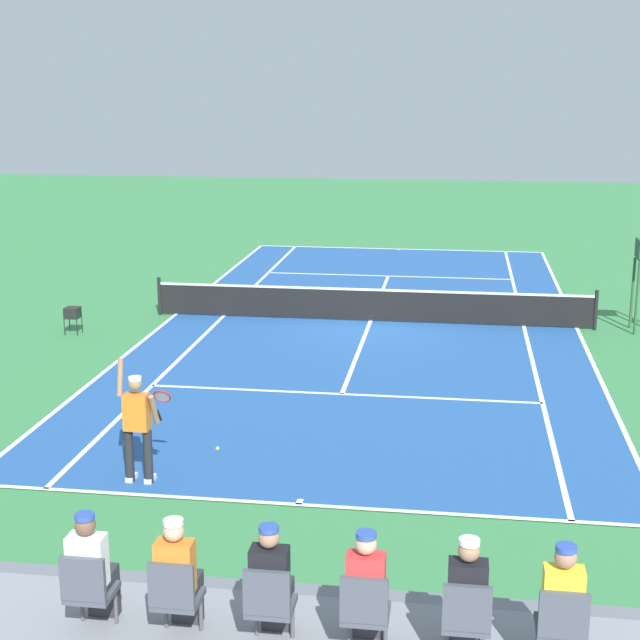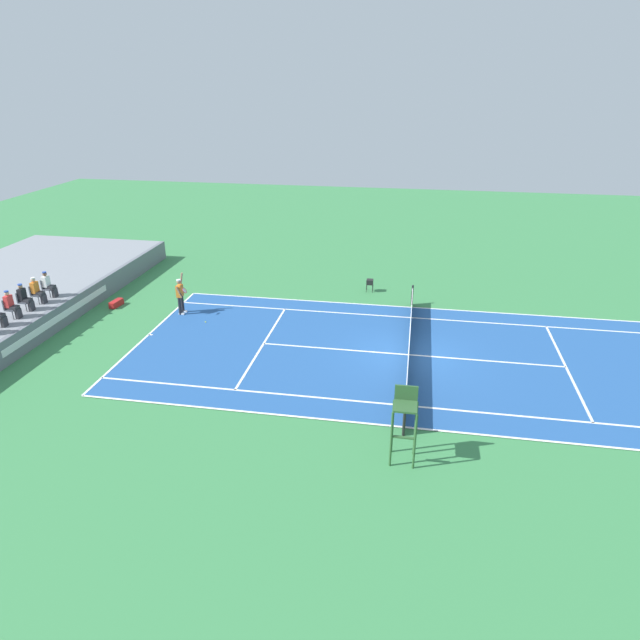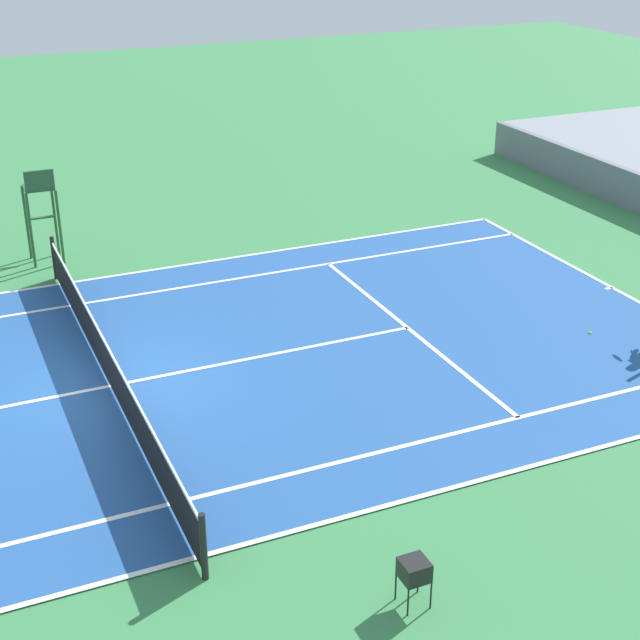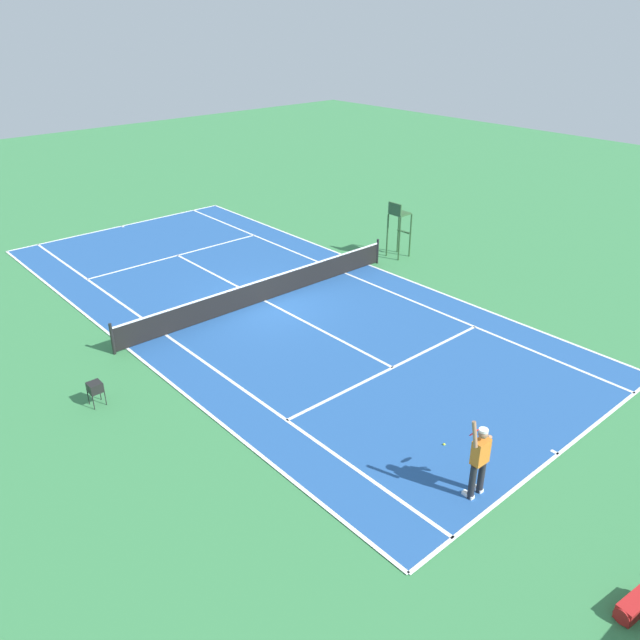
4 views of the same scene
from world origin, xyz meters
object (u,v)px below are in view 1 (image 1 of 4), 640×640
spectator_seated_2 (366,593)px  spectator_seated_4 (178,579)px  spectator_seated_0 (561,607)px  spectator_seated_3 (271,586)px  ball_hopper (72,312)px  spectator_seated_5 (92,572)px  equipment_bag (17,588)px  tennis_ball (217,448)px  tennis_player (138,425)px  spectator_seated_1 (467,600)px

spectator_seated_2 → spectator_seated_4: bearing=0.0°
spectator_seated_0 → spectator_seated_3: size_ratio=1.00×
spectator_seated_2 → spectator_seated_4: 1.80m
spectator_seated_0 → spectator_seated_3: bearing=0.0°
spectator_seated_4 → ball_hopper: size_ratio=1.81×
spectator_seated_5 → equipment_bag: bearing=-49.0°
tennis_ball → equipment_bag: bearing=76.9°
spectator_seated_3 → tennis_player: (3.37, -6.01, -0.74)m
equipment_bag → ball_hopper: ball_hopper is taller
spectator_seated_4 → equipment_bag: spectator_seated_4 is taller
spectator_seated_4 → equipment_bag: bearing=-38.6°
spectator_seated_0 → tennis_player: 8.55m
spectator_seated_3 → tennis_player: size_ratio=0.61×
spectator_seated_4 → spectator_seated_5: (0.86, 0.00, 0.00)m
spectator_seated_4 → tennis_player: spectator_seated_4 is taller
spectator_seated_1 → spectator_seated_2: size_ratio=1.00×
spectator_seated_0 → spectator_seated_2: size_ratio=1.00×
spectator_seated_3 → spectator_seated_4: 0.91m
spectator_seated_4 → spectator_seated_3: bearing=180.0°
tennis_ball → spectator_seated_2: bearing=114.0°
spectator_seated_3 → ball_hopper: 17.15m
spectator_seated_0 → tennis_player: size_ratio=0.61×
spectator_seated_3 → tennis_ball: (2.48, -7.57, -1.70)m
spectator_seated_2 → spectator_seated_0: bearing=180.0°
spectator_seated_2 → spectator_seated_5: bearing=0.0°
spectator_seated_5 → equipment_bag: 3.37m
equipment_bag → tennis_player: bearing=-95.3°
spectator_seated_1 → equipment_bag: (5.55, -2.24, -1.58)m
equipment_bag → spectator_seated_5: bearing=131.0°
spectator_seated_3 → equipment_bag: (3.72, -2.24, -1.58)m
spectator_seated_3 → tennis_ball: spectator_seated_3 is taller
spectator_seated_4 → spectator_seated_0: bearing=180.0°
tennis_player → equipment_bag: bearing=84.7°
spectator_seated_0 → tennis_player: bearing=-44.8°
spectator_seated_0 → equipment_bag: 6.95m
tennis_ball → equipment_bag: (1.24, 5.33, 0.13)m
ball_hopper → spectator_seated_3: bearing=118.6°
equipment_bag → ball_hopper: 13.55m
spectator_seated_0 → equipment_bag: size_ratio=1.36×
spectator_seated_3 → spectator_seated_5: bearing=0.0°
spectator_seated_0 → ball_hopper: spectator_seated_0 is taller
spectator_seated_4 → tennis_ball: (1.57, -7.57, -1.70)m
spectator_seated_3 → spectator_seated_0: bearing=180.0°
spectator_seated_1 → equipment_bag: 6.19m
tennis_ball → equipment_bag: size_ratio=0.07×
spectator_seated_1 → spectator_seated_5: 3.59m
tennis_player → spectator_seated_1: bearing=130.9°
ball_hopper → spectator_seated_4: bearing=115.9°
spectator_seated_1 → spectator_seated_4: size_ratio=1.00×
spectator_seated_4 → spectator_seated_5: size_ratio=1.00×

